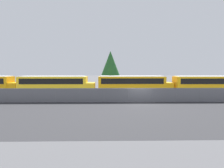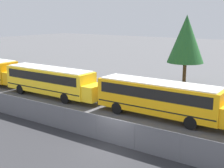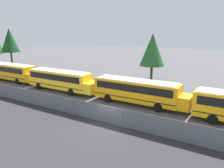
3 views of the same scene
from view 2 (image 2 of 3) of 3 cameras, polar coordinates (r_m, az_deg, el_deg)
ground_plane at (r=21.10m, az=0.48°, el=-10.97°), size 200.00×200.00×0.00m
fence at (r=20.76m, az=0.48°, el=-8.67°), size 100.53×0.07×1.78m
school_bus_2 at (r=33.23m, az=-11.11°, el=0.79°), size 12.11×2.58×3.06m
school_bus_3 at (r=26.00m, az=8.96°, el=-2.33°), size 12.11×2.58×3.06m
tree_1 at (r=39.27m, az=13.40°, el=8.00°), size 4.46×4.46×8.53m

